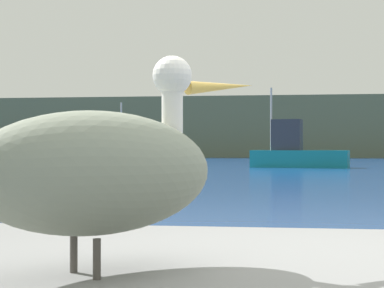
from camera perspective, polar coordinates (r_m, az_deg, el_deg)
hillside_backdrop at (r=78.90m, az=8.07°, el=1.40°), size 140.00×13.75×7.01m
pelican at (r=2.51m, az=-8.18°, el=-2.29°), size 1.14×1.19×0.88m
fishing_boat_teal at (r=37.54m, az=9.22°, el=-0.71°), size 5.74×2.66×4.66m
fishing_boat_blue at (r=45.31m, az=-8.95°, el=-0.67°), size 7.23×2.58×4.28m
mooring_buoy at (r=16.80m, az=-9.78°, el=-3.04°), size 0.71×0.71×0.71m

